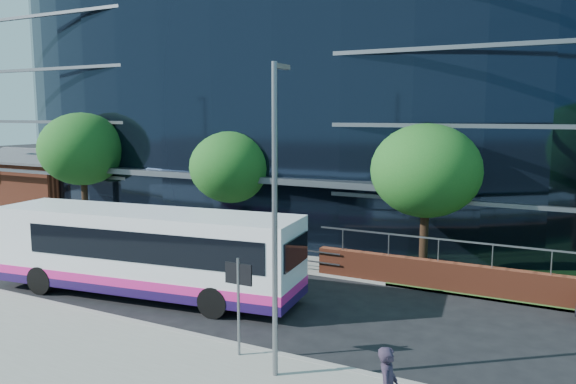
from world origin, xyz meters
The scene contains 15 objects.
ground centered at (0.00, 0.00, 0.00)m, with size 200.00×200.00×0.00m, color black.
pavement_near centered at (0.00, -5.00, 0.07)m, with size 80.00×8.00×0.15m, color gray.
kerb centered at (0.00, -1.00, 0.08)m, with size 80.00×0.25×0.16m, color gray.
yellow_line_outer centered at (0.00, -0.80, 0.01)m, with size 80.00×0.08×0.01m, color gold.
yellow_line_inner centered at (0.00, -0.65, 0.01)m, with size 80.00×0.08×0.01m, color gold.
far_forecourt centered at (-6.00, 11.00, 0.05)m, with size 50.00×8.00×0.10m, color gray.
glass_office centered at (-4.00, 20.85, 8.00)m, with size 44.00×23.10×16.00m.
brick_pavilion centered at (-22.00, 13.50, 1.94)m, with size 8.60×6.66×4.40m.
guard_railings centered at (-8.00, 7.00, 0.82)m, with size 24.00×0.05×1.10m.
street_sign centered at (4.50, -1.59, 2.15)m, with size 0.85×0.09×2.80m.
tree_far_a centered at (-13.00, 9.00, 4.86)m, with size 4.95×4.95×6.98m.
tree_far_b centered at (-3.00, 9.50, 4.21)m, with size 4.29×4.29×6.05m.
tree_far_c centered at (7.00, 9.00, 4.54)m, with size 4.62×4.62×6.51m.
streetlight_east centered at (6.00, -2.17, 4.44)m, with size 0.15×0.77×8.00m.
city_bus centered at (-1.59, 1.57, 1.74)m, with size 12.37×4.35×3.28m.
Camera 1 is at (12.72, -14.27, 6.89)m, focal length 35.00 mm.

